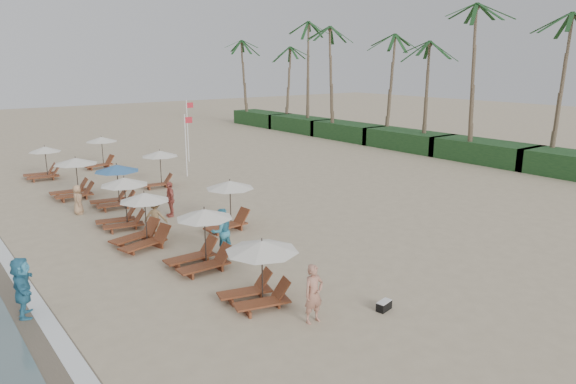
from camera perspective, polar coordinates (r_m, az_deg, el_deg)
ground at (r=22.25m, az=4.69°, el=-5.77°), size 160.00×160.00×0.00m
shrub_hedge at (r=47.40m, az=12.91°, el=5.52°), size 3.20×53.00×1.60m
palm_row at (r=47.50m, az=12.59°, el=16.59°), size 7.00×52.00×12.30m
lounger_station_0 at (r=16.73m, az=-3.33°, el=-8.33°), size 2.53×2.36×2.06m
lounger_station_1 at (r=19.78m, az=-9.61°, el=-5.22°), size 2.52×2.14×2.23m
lounger_station_2 at (r=22.61m, az=-15.81°, el=-3.18°), size 2.57×2.34×2.26m
lounger_station_3 at (r=25.38m, az=-17.66°, el=-1.03°), size 2.48×2.20×2.34m
lounger_station_4 at (r=29.12m, az=-18.40°, el=0.70°), size 2.63×2.34×2.25m
lounger_station_5 at (r=31.90m, az=-22.36°, el=1.45°), size 2.72×2.42×2.26m
lounger_station_6 at (r=37.89m, az=-25.16°, el=2.78°), size 2.48×2.06×2.13m
inland_station_0 at (r=23.98m, az=-6.54°, el=-0.99°), size 2.74×2.24×2.22m
inland_station_1 at (r=32.95m, az=-13.87°, el=3.05°), size 2.55×2.24×2.22m
inland_station_2 at (r=40.20m, az=-19.77°, el=4.39°), size 2.73×2.24×2.22m
beachgoer_near at (r=15.66m, az=2.80°, el=-10.99°), size 0.68×0.46×1.80m
beachgoer_mid_a at (r=21.07m, az=-7.24°, el=-4.27°), size 0.93×0.73×1.89m
beachgoer_mid_b at (r=24.03m, az=-14.22°, el=-2.62°), size 1.19×1.15×1.62m
beachgoer_far_a at (r=26.61m, az=-12.69°, el=-0.78°), size 0.57×1.08×1.76m
beachgoer_far_b at (r=28.46m, az=-21.89°, el=-0.77°), size 0.68×0.84×1.50m
waterline_walker at (r=17.82m, az=-26.93°, el=-9.22°), size 0.92×1.84×1.90m
duffel_bag at (r=16.91m, az=10.40°, el=-12.04°), size 0.58×0.37×0.30m
flag_pole_near at (r=35.57m, az=-11.01°, el=5.36°), size 0.59×0.08×4.15m
flag_pole_far at (r=40.86m, az=-10.83°, el=6.86°), size 0.60×0.08×4.70m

